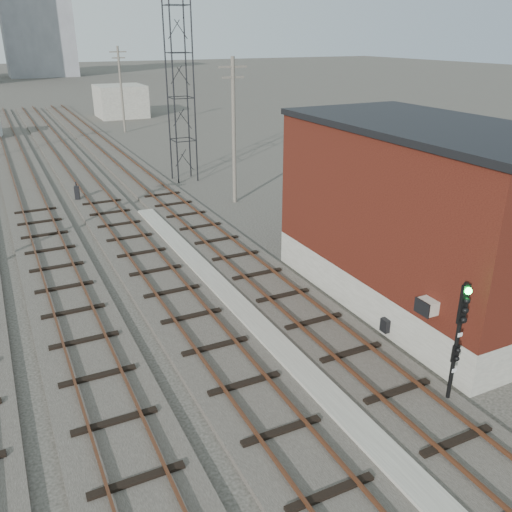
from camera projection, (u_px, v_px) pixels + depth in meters
ground at (62, 134)px, 59.42m from camera, size 320.00×320.00×0.00m
track_right at (132, 171)px, 42.99m from camera, size 3.20×90.00×0.39m
track_mid_right at (81, 177)px, 41.35m from camera, size 3.20×90.00×0.39m
track_mid_left at (25, 182)px, 39.72m from camera, size 3.20×90.00×0.39m
platform_curb at (241, 310)px, 21.43m from camera, size 0.90×28.00×0.26m
brick_building at (423, 216)px, 21.28m from camera, size 6.54×12.20×7.22m
lattice_tower at (180, 75)px, 38.06m from camera, size 1.60×1.60×15.00m
utility_pole_right_a at (234, 128)px, 33.70m from camera, size 1.80×0.24×9.00m
utility_pole_right_b at (121, 87)px, 58.58m from camera, size 1.80×0.24×9.00m
apartment_right at (36, 20)px, 132.35m from camera, size 16.00×12.00×26.00m
shed_right at (121, 101)px, 70.62m from camera, size 6.00×6.00×4.00m
signal_mast at (458, 336)px, 15.35m from camera, size 0.40×0.41×3.98m
switch_stand at (77, 193)px, 35.27m from camera, size 0.36×0.36×1.27m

